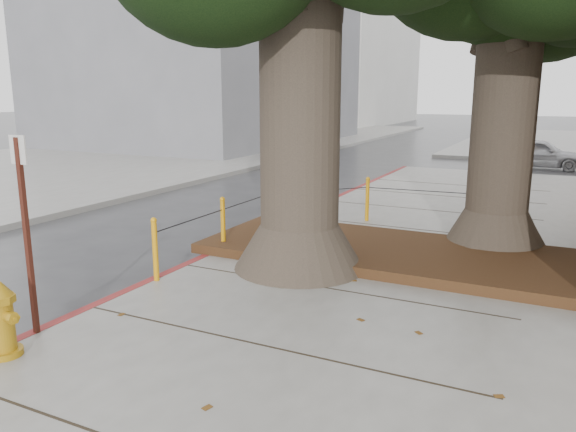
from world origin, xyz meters
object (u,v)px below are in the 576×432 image
signpost (26,225)px  car_dark (225,143)px  car_silver (539,153)px  fire_hydrant (1,318)px

signpost → car_dark: size_ratio=0.60×
signpost → car_silver: 19.65m
car_dark → signpost: bearing=-56.3°
fire_hydrant → signpost: size_ratio=0.38×
fire_hydrant → car_silver: (4.14, 19.70, 0.00)m
signpost → car_silver: size_ratio=0.67×
car_silver → car_dark: size_ratio=0.89×
fire_hydrant → car_silver: size_ratio=0.26×
car_silver → car_dark: (-13.34, -1.10, -0.02)m
fire_hydrant → signpost: signpost is taller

